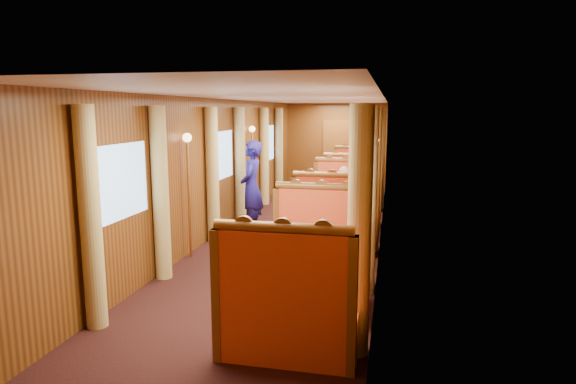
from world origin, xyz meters
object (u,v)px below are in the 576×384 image
(table_far, at_px, (354,187))
(fruit_plate, at_px, (331,254))
(banquette_far_fwd, at_px, (351,192))
(teapot_back, at_px, (295,244))
(banquette_near_aft, at_px, (319,253))
(steward, at_px, (252,187))
(passenger, at_px, (343,190))
(table_mid, at_px, (339,216))
(rose_vase_mid, at_px, (340,187))
(banquette_far_aft, at_px, (357,180))
(teapot_left, at_px, (287,247))
(banquette_mid_aft, at_px, (344,203))
(banquette_near_fwd, at_px, (287,315))
(table_near, at_px, (306,282))
(rose_vase_far, at_px, (355,165))
(tea_tray, at_px, (298,250))
(banquette_mid_fwd, at_px, (332,227))
(teapot_right, at_px, (304,248))

(table_far, relative_size, fruit_plate, 4.41)
(banquette_far_fwd, relative_size, teapot_back, 9.48)
(banquette_near_aft, height_order, table_far, banquette_near_aft)
(banquette_near_aft, distance_m, steward, 2.97)
(banquette_far_fwd, bearing_deg, fruit_plate, -87.25)
(teapot_back, height_order, passenger, passenger)
(table_mid, distance_m, banquette_far_fwd, 2.49)
(banquette_near_aft, bearing_deg, rose_vase_mid, 89.64)
(table_mid, distance_m, banquette_far_aft, 4.51)
(teapot_left, height_order, rose_vase_mid, rose_vase_mid)
(banquette_mid_aft, height_order, teapot_left, banquette_mid_aft)
(banquette_far_aft, relative_size, teapot_left, 8.38)
(banquette_near_fwd, height_order, rose_vase_mid, banquette_near_fwd)
(table_near, bearing_deg, banquette_far_aft, 90.00)
(teapot_left, height_order, passenger, passenger)
(rose_vase_mid, distance_m, rose_vase_far, 3.52)
(table_mid, xyz_separation_m, banquette_far_fwd, (0.00, 2.49, 0.05))
(rose_vase_mid, bearing_deg, tea_tray, -91.60)
(banquette_far_fwd, distance_m, teapot_back, 5.95)
(banquette_mid_aft, height_order, table_far, banquette_mid_aft)
(table_mid, bearing_deg, banquette_near_aft, -90.00)
(table_near, height_order, passenger, passenger)
(table_near, xyz_separation_m, banquette_near_fwd, (0.00, -1.01, 0.05))
(banquette_mid_aft, distance_m, rose_vase_mid, 1.17)
(table_far, relative_size, rose_vase_mid, 2.92)
(banquette_mid_fwd, height_order, banquette_far_fwd, same)
(banquette_mid_fwd, bearing_deg, tea_tray, -91.87)
(banquette_mid_fwd, distance_m, fruit_plate, 2.66)
(table_near, relative_size, fruit_plate, 4.41)
(passenger, bearing_deg, table_near, -90.00)
(teapot_left, distance_m, teapot_right, 0.19)
(banquette_near_fwd, height_order, fruit_plate, banquette_near_fwd)
(teapot_back, distance_m, steward, 3.72)
(teapot_back, xyz_separation_m, passenger, (0.14, 4.20, -0.07))
(rose_vase_far, bearing_deg, rose_vase_mid, -89.95)
(banquette_far_aft, bearing_deg, table_near, -90.00)
(teapot_right, bearing_deg, teapot_back, 145.35)
(banquette_mid_fwd, bearing_deg, banquette_mid_aft, 90.00)
(fruit_plate, distance_m, steward, 4.07)
(tea_tray, height_order, teapot_right, teapot_right)
(rose_vase_mid, bearing_deg, banquette_far_aft, 90.19)
(table_near, relative_size, table_far, 1.00)
(banquette_far_fwd, distance_m, teapot_right, 6.15)
(teapot_right, bearing_deg, table_mid, 109.91)
(banquette_far_aft, xyz_separation_m, rose_vase_mid, (0.02, -4.55, 0.50))
(steward, bearing_deg, banquette_near_aft, 26.82)
(teapot_right, distance_m, rose_vase_mid, 3.61)
(rose_vase_far, xyz_separation_m, passenger, (-0.01, -2.74, -0.19))
(table_near, height_order, teapot_right, teapot_right)
(banquette_far_aft, bearing_deg, fruit_plate, -87.93)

